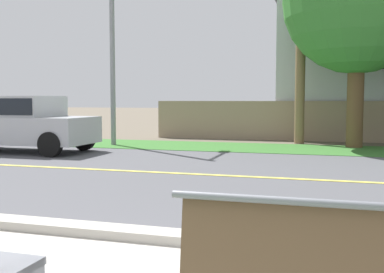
{
  "coord_description": "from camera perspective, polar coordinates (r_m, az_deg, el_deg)",
  "views": [
    {
      "loc": [
        1.19,
        -1.94,
        1.43
      ],
      "look_at": [
        -0.36,
        3.3,
        1.0
      ],
      "focal_mm": 43.11,
      "sensor_mm": 36.0,
      "label": 1
    }
  ],
  "objects": [
    {
      "name": "ground_plane",
      "position": [
        10.11,
        9.6,
        -3.68
      ],
      "size": [
        140.0,
        140.0,
        0.0
      ],
      "primitive_type": "plane",
      "color": "#665B4C"
    },
    {
      "name": "curb_edge",
      "position": [
        4.66,
        0.96,
        -12.67
      ],
      "size": [
        44.0,
        0.3,
        0.11
      ],
      "primitive_type": "cube",
      "color": "#ADA89E",
      "rests_on": "ground_plane"
    },
    {
      "name": "street_asphalt",
      "position": [
        8.64,
        8.39,
        -5.03
      ],
      "size": [
        52.0,
        8.0,
        0.01
      ],
      "primitive_type": "cube",
      "color": "#515156",
      "rests_on": "ground_plane"
    },
    {
      "name": "road_centre_line",
      "position": [
        8.64,
        8.39,
        -5.0
      ],
      "size": [
        48.0,
        0.14,
        0.01
      ],
      "primitive_type": "cube",
      "color": "#E0CC4C",
      "rests_on": "ground_plane"
    },
    {
      "name": "far_verge_grass",
      "position": [
        13.83,
        11.49,
        -1.47
      ],
      "size": [
        48.0,
        2.8,
        0.02
      ],
      "primitive_type": "cube",
      "color": "#38702D",
      "rests_on": "ground_plane"
    },
    {
      "name": "car_silver_near",
      "position": [
        13.65,
        -20.84,
        1.8
      ],
      "size": [
        4.3,
        1.86,
        1.54
      ],
      "color": "#B2B5BC",
      "rests_on": "ground_plane"
    },
    {
      "name": "streetlamp",
      "position": [
        15.26,
        -9.56,
        15.0
      ],
      "size": [
        0.24,
        2.1,
        7.42
      ],
      "color": "gray",
      "rests_on": "ground_plane"
    },
    {
      "name": "garden_wall",
      "position": [
        16.69,
        17.44,
        1.81
      ],
      "size": [
        13.0,
        0.36,
        1.4
      ],
      "primitive_type": "cube",
      "color": "gray",
      "rests_on": "ground_plane"
    }
  ]
}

